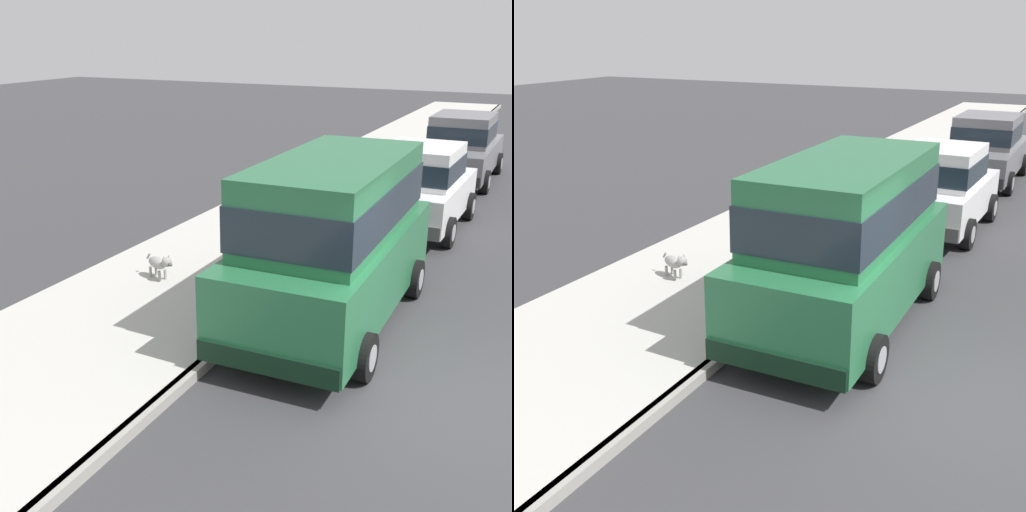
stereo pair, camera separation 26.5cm
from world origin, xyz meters
The scene contains 7 objects.
ground_plane centered at (0.00, 0.00, 0.00)m, with size 80.00×80.00×0.00m, color #38383A.
curb centered at (-3.20, 0.00, 0.07)m, with size 0.16×64.00×0.14m, color gray.
sidewalk centered at (-5.00, 0.00, 0.07)m, with size 3.60×64.00×0.14m, color #B7B5AD.
car_green_van centered at (-2.21, 1.42, 1.39)m, with size 2.20×4.93×2.52m.
car_white_hatchback centered at (-2.10, 6.86, 0.98)m, with size 2.02×3.84×1.88m.
car_grey_sedan centered at (-2.11, 12.21, 0.98)m, with size 2.05×4.61×1.92m.
dog_grey centered at (-5.34, 1.44, 0.43)m, with size 0.72×0.37×0.49m.
Camera 1 is at (0.74, -7.25, 4.27)m, focal length 45.61 mm.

